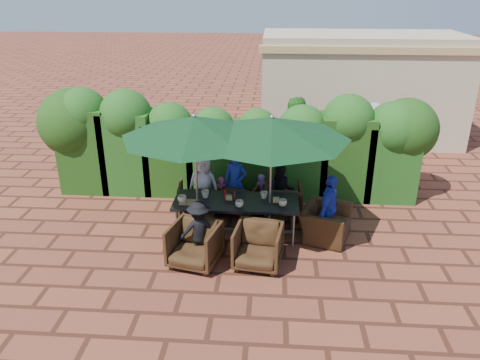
# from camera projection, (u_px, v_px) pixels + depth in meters

# --- Properties ---
(ground) EXTENTS (80.00, 80.00, 0.00)m
(ground) POSITION_uv_depth(u_px,v_px,m) (226.00, 241.00, 9.05)
(ground) COLOR brown
(ground) RESTS_ON ground
(dining_table) EXTENTS (2.40, 0.90, 0.75)m
(dining_table) POSITION_uv_depth(u_px,v_px,m) (236.00, 204.00, 8.99)
(dining_table) COLOR black
(dining_table) RESTS_ON ground
(umbrella_left) EXTENTS (2.71, 2.71, 2.46)m
(umbrella_left) POSITION_uv_depth(u_px,v_px,m) (194.00, 127.00, 8.40)
(umbrella_left) COLOR gray
(umbrella_left) RESTS_ON ground
(umbrella_right) EXTENTS (2.86, 2.86, 2.46)m
(umbrella_right) POSITION_uv_depth(u_px,v_px,m) (272.00, 128.00, 8.33)
(umbrella_right) COLOR gray
(umbrella_right) RESTS_ON ground
(chair_far_left) EXTENTS (0.82, 0.77, 0.78)m
(chair_far_left) POSITION_uv_depth(u_px,v_px,m) (197.00, 197.00, 9.95)
(chair_far_left) COLOR black
(chair_far_left) RESTS_ON ground
(chair_far_mid) EXTENTS (0.87, 0.84, 0.72)m
(chair_far_mid) POSITION_uv_depth(u_px,v_px,m) (242.00, 197.00, 10.05)
(chair_far_mid) COLOR black
(chair_far_mid) RESTS_ON ground
(chair_far_right) EXTENTS (0.79, 0.74, 0.80)m
(chair_far_right) POSITION_uv_depth(u_px,v_px,m) (283.00, 199.00, 9.86)
(chair_far_right) COLOR black
(chair_far_right) RESTS_ON ground
(chair_near_left) EXTENTS (0.98, 0.94, 0.84)m
(chair_near_left) POSITION_uv_depth(u_px,v_px,m) (195.00, 243.00, 8.16)
(chair_near_left) COLOR black
(chair_near_left) RESTS_ON ground
(chair_near_right) EXTENTS (0.90, 0.86, 0.83)m
(chair_near_right) POSITION_uv_depth(u_px,v_px,m) (258.00, 244.00, 8.13)
(chair_near_right) COLOR black
(chair_near_right) RESTS_ON ground
(chair_end_right) EXTENTS (0.91, 1.13, 0.86)m
(chair_end_right) POSITION_uv_depth(u_px,v_px,m) (326.00, 218.00, 9.01)
(chair_end_right) COLOR black
(chair_end_right) RESTS_ON ground
(adult_far_left) EXTENTS (0.71, 0.48, 1.33)m
(adult_far_left) POSITION_uv_depth(u_px,v_px,m) (204.00, 186.00, 9.83)
(adult_far_left) COLOR silver
(adult_far_left) RESTS_ON ground
(adult_far_mid) EXTENTS (0.53, 0.45, 1.37)m
(adult_far_mid) POSITION_uv_depth(u_px,v_px,m) (235.00, 183.00, 9.92)
(adult_far_mid) COLOR #2033B0
(adult_far_mid) RESTS_ON ground
(adult_far_right) EXTENTS (0.57, 0.36, 1.17)m
(adult_far_right) POSITION_uv_depth(u_px,v_px,m) (281.00, 192.00, 9.76)
(adult_far_right) COLOR black
(adult_far_right) RESTS_ON ground
(adult_near_left) EXTENTS (0.78, 0.51, 1.12)m
(adult_near_left) POSITION_uv_depth(u_px,v_px,m) (199.00, 230.00, 8.28)
(adult_near_left) COLOR black
(adult_near_left) RESTS_ON ground
(adult_end_right) EXTENTS (0.68, 0.87, 1.33)m
(adult_end_right) POSITION_uv_depth(u_px,v_px,m) (329.00, 209.00, 8.84)
(adult_end_right) COLOR #2033B0
(adult_end_right) RESTS_ON ground
(child_left) EXTENTS (0.35, 0.32, 0.82)m
(child_left) POSITION_uv_depth(u_px,v_px,m) (222.00, 195.00, 10.00)
(child_left) COLOR #C54575
(child_left) RESTS_ON ground
(child_right) EXTENTS (0.37, 0.34, 0.84)m
(child_right) POSITION_uv_depth(u_px,v_px,m) (262.00, 193.00, 10.09)
(child_right) COLOR #8B51B1
(child_right) RESTS_ON ground
(pedestrian_a) EXTENTS (1.87, 1.50, 1.93)m
(pedestrian_a) POSITION_uv_depth(u_px,v_px,m) (296.00, 133.00, 12.31)
(pedestrian_a) COLOR #2C7E22
(pedestrian_a) RESTS_ON ground
(pedestrian_b) EXTENTS (0.84, 0.63, 1.57)m
(pedestrian_b) POSITION_uv_depth(u_px,v_px,m) (341.00, 138.00, 12.48)
(pedestrian_b) COLOR #C54575
(pedestrian_b) RESTS_ON ground
(pedestrian_c) EXTENTS (1.04, 1.18, 1.71)m
(pedestrian_c) POSITION_uv_depth(u_px,v_px,m) (373.00, 134.00, 12.54)
(pedestrian_c) COLOR gray
(pedestrian_c) RESTS_ON ground
(cup_a) EXTENTS (0.17, 0.17, 0.13)m
(cup_a) POSITION_uv_depth(u_px,v_px,m) (182.00, 199.00, 8.88)
(cup_a) COLOR beige
(cup_a) RESTS_ON dining_table
(cup_b) EXTENTS (0.16, 0.16, 0.15)m
(cup_b) POSITION_uv_depth(u_px,v_px,m) (205.00, 194.00, 9.07)
(cup_b) COLOR beige
(cup_b) RESTS_ON dining_table
(cup_c) EXTENTS (0.16, 0.16, 0.13)m
(cup_c) POSITION_uv_depth(u_px,v_px,m) (239.00, 204.00, 8.70)
(cup_c) COLOR beige
(cup_c) RESTS_ON dining_table
(cup_d) EXTENTS (0.14, 0.14, 0.13)m
(cup_d) POSITION_uv_depth(u_px,v_px,m) (264.00, 195.00, 9.04)
(cup_d) COLOR beige
(cup_d) RESTS_ON dining_table
(cup_e) EXTENTS (0.16, 0.16, 0.13)m
(cup_e) POSITION_uv_depth(u_px,v_px,m) (283.00, 203.00, 8.73)
(cup_e) COLOR beige
(cup_e) RESTS_ON dining_table
(ketchup_bottle) EXTENTS (0.04, 0.04, 0.17)m
(ketchup_bottle) POSITION_uv_depth(u_px,v_px,m) (226.00, 194.00, 9.03)
(ketchup_bottle) COLOR #B20C0A
(ketchup_bottle) RESTS_ON dining_table
(sauce_bottle) EXTENTS (0.04, 0.04, 0.17)m
(sauce_bottle) POSITION_uv_depth(u_px,v_px,m) (235.00, 196.00, 8.97)
(sauce_bottle) COLOR #4C230C
(sauce_bottle) RESTS_ON dining_table
(serving_tray) EXTENTS (0.35, 0.25, 0.02)m
(serving_tray) POSITION_uv_depth(u_px,v_px,m) (189.00, 202.00, 8.88)
(serving_tray) COLOR #A67D50
(serving_tray) RESTS_ON dining_table
(number_block_left) EXTENTS (0.12, 0.06, 0.10)m
(number_block_left) POSITION_uv_depth(u_px,v_px,m) (229.00, 197.00, 8.98)
(number_block_left) COLOR tan
(number_block_left) RESTS_ON dining_table
(number_block_right) EXTENTS (0.12, 0.06, 0.10)m
(number_block_right) POSITION_uv_depth(u_px,v_px,m) (276.00, 200.00, 8.89)
(number_block_right) COLOR tan
(number_block_right) RESTS_ON dining_table
(hedge_wall) EXTENTS (9.10, 1.60, 2.45)m
(hedge_wall) POSITION_uv_depth(u_px,v_px,m) (229.00, 139.00, 10.68)
(hedge_wall) COLOR #16370F
(hedge_wall) RESTS_ON ground
(building) EXTENTS (6.20, 3.08, 3.20)m
(building) POSITION_uv_depth(u_px,v_px,m) (359.00, 87.00, 14.61)
(building) COLOR #C4B192
(building) RESTS_ON ground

